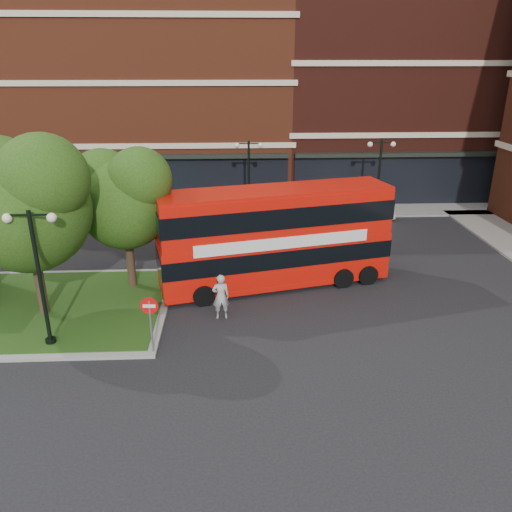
{
  "coord_description": "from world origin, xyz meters",
  "views": [
    {
      "loc": [
        1.07,
        -15.44,
        9.47
      ],
      "look_at": [
        1.93,
        3.51,
        2.0
      ],
      "focal_mm": 35.0,
      "sensor_mm": 36.0,
      "label": 1
    }
  ],
  "objects_px": {
    "bus": "(275,231)",
    "woman": "(221,297)",
    "car_silver": "(174,206)",
    "car_white": "(363,210)"
  },
  "relations": [
    {
      "from": "bus",
      "to": "woman",
      "type": "bearing_deg",
      "value": -141.26
    },
    {
      "from": "bus",
      "to": "car_silver",
      "type": "distance_m",
      "value": 12.46
    },
    {
      "from": "bus",
      "to": "car_silver",
      "type": "xyz_separation_m",
      "value": [
        -5.64,
        10.95,
        -1.91
      ]
    },
    {
      "from": "woman",
      "to": "car_white",
      "type": "height_order",
      "value": "woman"
    },
    {
      "from": "car_silver",
      "to": "woman",
      "type": "bearing_deg",
      "value": -163.48
    },
    {
      "from": "woman",
      "to": "car_silver",
      "type": "bearing_deg",
      "value": -82.84
    },
    {
      "from": "bus",
      "to": "car_white",
      "type": "xyz_separation_m",
      "value": [
        6.37,
        9.45,
        -1.9
      ]
    },
    {
      "from": "woman",
      "to": "car_white",
      "type": "xyz_separation_m",
      "value": [
        8.71,
        12.5,
        -0.29
      ]
    },
    {
      "from": "bus",
      "to": "woman",
      "type": "height_order",
      "value": "bus"
    },
    {
      "from": "bus",
      "to": "woman",
      "type": "relative_size",
      "value": 5.62
    }
  ]
}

